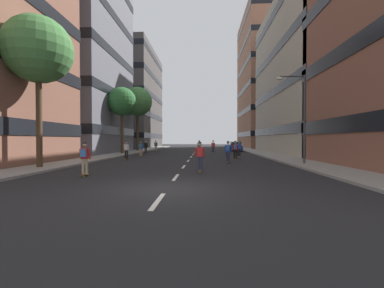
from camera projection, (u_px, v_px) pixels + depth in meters
name	position (u px, v px, depth m)	size (l,w,h in m)	color
ground_plane	(193.00, 154.00, 33.04)	(138.97, 138.97, 0.00)	black
sidewalk_left	(130.00, 152.00, 36.37)	(2.90, 63.69, 0.14)	gray
sidewalk_right	(260.00, 153.00, 35.50)	(2.90, 63.69, 0.14)	gray
lane_markings	(193.00, 154.00, 32.88)	(0.16, 52.20, 0.01)	silver
building_left_mid	(62.00, 42.00, 35.57)	(15.45, 16.14, 30.51)	slate
building_left_far	(123.00, 99.00, 62.25)	(15.45, 22.17, 23.12)	#4C4744
building_right_mid	(332.00, 76.00, 33.92)	(15.45, 22.81, 20.38)	#B2A893
building_right_far	(276.00, 81.00, 60.43)	(15.45, 21.03, 30.98)	#9E6B51
parked_car_near	(235.00, 147.00, 41.58)	(1.82, 4.40, 1.52)	navy
street_tree_near	(122.00, 102.00, 32.84)	(3.61, 3.61, 8.42)	#4C3823
street_tree_mid	(137.00, 102.00, 40.45)	(4.58, 4.58, 10.00)	#4C3823
street_tree_far	(38.00, 50.00, 16.31)	(4.20, 4.20, 9.55)	#4C3823
streetlamp_right	(299.00, 109.00, 18.94)	(2.13, 0.30, 6.50)	#3F3F44
skater_0	(228.00, 150.00, 20.95)	(0.57, 0.92, 1.78)	brown
skater_1	(85.00, 156.00, 13.33)	(0.55, 0.91, 1.78)	brown
skater_2	(200.00, 155.00, 15.05)	(0.53, 0.90, 1.78)	brown
skater_3	(199.00, 146.00, 37.20)	(0.56, 0.92, 1.78)	brown
skater_4	(235.00, 149.00, 24.05)	(0.56, 0.92, 1.78)	brown
skater_5	(141.00, 148.00, 27.71)	(0.56, 0.92, 1.78)	brown
skater_6	(146.00, 146.00, 34.70)	(0.57, 0.92, 1.78)	brown
skater_7	(126.00, 149.00, 24.07)	(0.55, 0.91, 1.78)	brown
skater_8	(156.00, 145.00, 40.39)	(0.54, 0.91, 1.78)	brown
skater_9	(239.00, 148.00, 27.67)	(0.54, 0.91, 1.78)	brown
skater_10	(213.00, 146.00, 36.51)	(0.54, 0.91, 1.78)	brown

